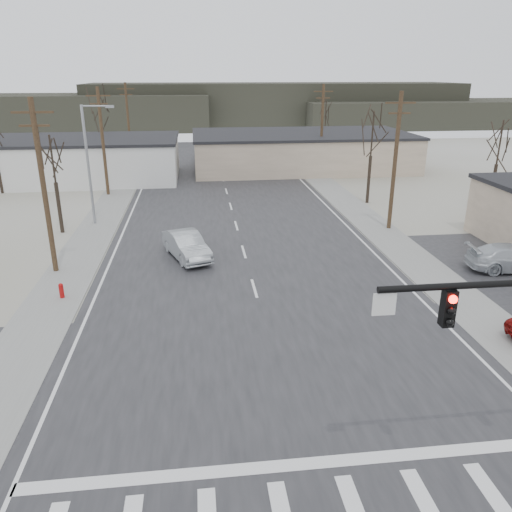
{
  "coord_description": "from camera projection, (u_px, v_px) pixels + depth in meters",
  "views": [
    {
      "loc": [
        -2.91,
        -16.94,
        11.22
      ],
      "look_at": [
        -0.12,
        6.22,
        2.6
      ],
      "focal_mm": 35.0,
      "sensor_mm": 36.0,
      "label": 1
    }
  ],
  "objects": [
    {
      "name": "ground",
      "position": [
        277.0,
        370.0,
        19.99
      ],
      "size": [
        140.0,
        140.0,
        0.0
      ],
      "primitive_type": "plane",
      "color": "#BCBBB7",
      "rests_on": "ground"
    },
    {
      "name": "main_road",
      "position": [
        242.0,
        247.0,
        33.96
      ],
      "size": [
        18.0,
        110.0,
        0.05
      ],
      "primitive_type": "cube",
      "color": "#252528",
      "rests_on": "ground"
    },
    {
      "name": "cross_road",
      "position": [
        277.0,
        369.0,
        19.99
      ],
      "size": [
        90.0,
        10.0,
        0.04
      ],
      "primitive_type": "cube",
      "color": "#252528",
      "rests_on": "ground"
    },
    {
      "name": "sidewalk_left",
      "position": [
        96.0,
        231.0,
        37.42
      ],
      "size": [
        3.0,
        90.0,
        0.06
      ],
      "primitive_type": "cube",
      "color": "gray",
      "rests_on": "ground"
    },
    {
      "name": "sidewalk_right",
      "position": [
        369.0,
        221.0,
        39.8
      ],
      "size": [
        3.0,
        90.0,
        0.06
      ],
      "primitive_type": "cube",
      "color": "gray",
      "rests_on": "ground"
    },
    {
      "name": "fire_hydrant",
      "position": [
        61.0,
        291.0,
        26.14
      ],
      "size": [
        0.24,
        0.24,
        0.87
      ],
      "color": "#A50C0C",
      "rests_on": "ground"
    },
    {
      "name": "building_left_far",
      "position": [
        76.0,
        159.0,
        54.67
      ],
      "size": [
        22.3,
        12.3,
        4.5
      ],
      "color": "silver",
      "rests_on": "ground"
    },
    {
      "name": "building_right_far",
      "position": [
        301.0,
        150.0,
        61.34
      ],
      "size": [
        26.3,
        14.3,
        4.3
      ],
      "color": "#C6B197",
      "rests_on": "ground"
    },
    {
      "name": "upole_left_b",
      "position": [
        43.0,
        185.0,
        28.07
      ],
      "size": [
        2.2,
        0.3,
        10.0
      ],
      "color": "#493722",
      "rests_on": "ground"
    },
    {
      "name": "upole_left_c",
      "position": [
        103.0,
        140.0,
        46.7
      ],
      "size": [
        2.2,
        0.3,
        10.0
      ],
      "color": "#493722",
      "rests_on": "ground"
    },
    {
      "name": "upole_left_d",
      "position": [
        128.0,
        121.0,
        65.32
      ],
      "size": [
        2.2,
        0.3,
        10.0
      ],
      "color": "#493722",
      "rests_on": "ground"
    },
    {
      "name": "upole_right_a",
      "position": [
        395.0,
        160.0,
        36.24
      ],
      "size": [
        2.2,
        0.3,
        10.0
      ],
      "color": "#493722",
      "rests_on": "ground"
    },
    {
      "name": "upole_right_b",
      "position": [
        322.0,
        128.0,
        56.72
      ],
      "size": [
        2.2,
        0.3,
        10.0
      ],
      "color": "#493722",
      "rests_on": "ground"
    },
    {
      "name": "streetlight_main",
      "position": [
        90.0,
        159.0,
        37.51
      ],
      "size": [
        2.4,
        0.25,
        9.0
      ],
      "color": "gray",
      "rests_on": "ground"
    },
    {
      "name": "tree_left_near",
      "position": [
        53.0,
        162.0,
        35.35
      ],
      "size": [
        3.3,
        3.3,
        7.35
      ],
      "color": "#32271E",
      "rests_on": "ground"
    },
    {
      "name": "tree_right_mid",
      "position": [
        372.0,
        136.0,
        43.55
      ],
      "size": [
        3.74,
        3.74,
        8.33
      ],
      "color": "#32271E",
      "rests_on": "ground"
    },
    {
      "name": "tree_left_far",
      "position": [
        100.0,
        116.0,
        59.09
      ],
      "size": [
        3.96,
        3.96,
        8.82
      ],
      "color": "#32271E",
      "rests_on": "ground"
    },
    {
      "name": "tree_right_far",
      "position": [
        326.0,
        116.0,
        68.17
      ],
      "size": [
        3.52,
        3.52,
        7.84
      ],
      "color": "#32271E",
      "rests_on": "ground"
    },
    {
      "name": "tree_lot",
      "position": [
        500.0,
        145.0,
        41.01
      ],
      "size": [
        3.52,
        3.52,
        7.84
      ],
      "color": "#32271E",
      "rests_on": "ground"
    },
    {
      "name": "hill_left",
      "position": [
        34.0,
        113.0,
        100.53
      ],
      "size": [
        70.0,
        18.0,
        7.0
      ],
      "primitive_type": "cube",
      "color": "#333026",
      "rests_on": "ground"
    },
    {
      "name": "hill_center",
      "position": [
        275.0,
        105.0,
        109.52
      ],
      "size": [
        80.0,
        18.0,
        9.0
      ],
      "primitive_type": "cube",
      "color": "#333026",
      "rests_on": "ground"
    },
    {
      "name": "hill_right",
      "position": [
        438.0,
        113.0,
        108.46
      ],
      "size": [
        60.0,
        18.0,
        5.5
      ],
      "primitive_type": "cube",
      "color": "#333026",
      "rests_on": "ground"
    },
    {
      "name": "sedan_crossing",
      "position": [
        187.0,
        245.0,
        31.69
      ],
      "size": [
        3.36,
        5.31,
        1.65
      ],
      "primitive_type": "imported",
      "rotation": [
        0.0,
        0.0,
        0.35
      ],
      "color": "gray",
      "rests_on": "main_road"
    },
    {
      "name": "car_far_a",
      "position": [
        222.0,
        165.0,
        59.32
      ],
      "size": [
        3.66,
        6.06,
        1.64
      ],
      "primitive_type": "imported",
      "rotation": [
        0.0,
        0.0,
        2.89
      ],
      "color": "black",
      "rests_on": "main_road"
    },
    {
      "name": "car_far_b",
      "position": [
        201.0,
        152.0,
        70.46
      ],
      "size": [
        1.68,
        3.73,
        1.24
      ],
      "primitive_type": "imported",
      "rotation": [
        0.0,
        0.0,
        0.06
      ],
      "color": "black",
      "rests_on": "main_road"
    }
  ]
}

